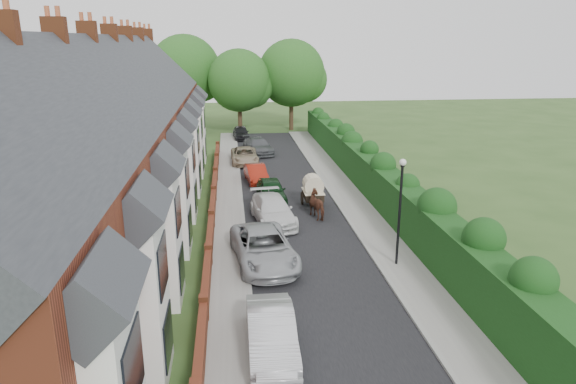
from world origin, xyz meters
name	(u,v)px	position (x,y,z in m)	size (l,w,h in m)	color
ground	(344,313)	(0.00, 0.00, 0.00)	(140.00, 140.00, 0.00)	#2D4C1E
road	(295,219)	(-0.50, 11.00, 0.01)	(6.00, 58.00, 0.02)	black
pavement_hedge_side	(363,216)	(3.60, 11.00, 0.06)	(2.20, 58.00, 0.12)	gray
pavement_house_side	(230,221)	(-4.35, 11.00, 0.06)	(1.70, 58.00, 0.12)	gray
kerb_hedge_side	(346,216)	(2.55, 11.00, 0.07)	(0.18, 58.00, 0.13)	gray
kerb_house_side	(243,220)	(-3.55, 11.00, 0.07)	(0.18, 58.00, 0.13)	gray
hedge	(393,190)	(5.40, 11.00, 1.60)	(2.10, 58.00, 2.85)	#153B12
terrace_row	(103,153)	(-10.87, 9.98, 4.47)	(9.05, 40.50, 11.50)	brown
garden_wall_row	(212,221)	(-5.35, 10.00, 0.46)	(0.35, 40.35, 1.10)	brown
lamppost	(400,199)	(3.40, 4.00, 3.30)	(0.32, 0.32, 5.16)	black
tree_far_left	(242,82)	(-2.65, 40.08, 5.71)	(7.14, 6.80, 9.29)	#332316
tree_far_right	(295,75)	(3.39, 42.08, 6.31)	(7.98, 7.60, 10.31)	#332316
tree_far_back	(189,72)	(-8.59, 43.08, 6.62)	(8.40, 8.00, 10.82)	#332316
car_silver_a	(271,333)	(-3.00, -2.28, 0.75)	(1.58, 4.54, 1.50)	silver
car_silver_b	(264,248)	(-2.76, 5.00, 0.80)	(2.65, 5.76, 1.60)	#A4A7AB
car_white	(273,210)	(-1.86, 10.60, 0.75)	(2.09, 5.15, 1.49)	silver
car_green	(271,190)	(-1.60, 14.73, 0.73)	(1.73, 4.29, 1.46)	black
car_red	(256,174)	(-2.34, 19.48, 0.65)	(1.38, 3.96, 1.30)	maroon
car_beige	(244,156)	(-3.00, 25.60, 0.67)	(2.22, 4.81, 1.34)	tan
car_grey	(258,146)	(-1.60, 29.40, 0.72)	(2.00, 4.93, 1.43)	#4D5053
car_black	(241,133)	(-3.00, 36.93, 0.68)	(1.60, 3.98, 1.35)	black
horse	(318,205)	(0.92, 11.14, 0.82)	(0.88, 1.93, 1.63)	#512B1D
horse_cart	(313,189)	(0.92, 13.22, 1.19)	(1.30, 2.88, 2.08)	black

